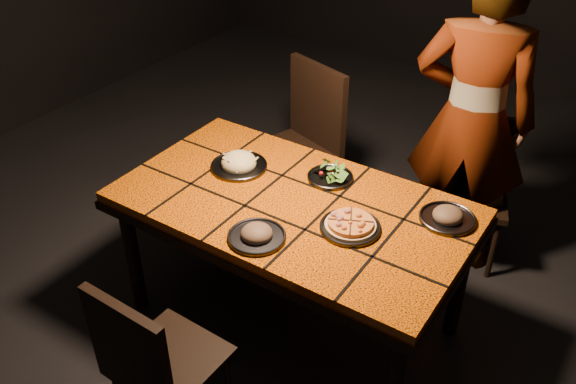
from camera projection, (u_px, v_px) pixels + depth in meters
The scene contains 11 objects.
room_shell at pixel (294, 42), 2.35m from camera, with size 6.04×7.04×3.08m.
dining_table at pixel (293, 215), 2.81m from camera, with size 1.62×0.92×0.75m.
chair_near at pixel (153, 360), 2.34m from camera, with size 0.40×0.40×0.86m.
chair_far_left at pixel (303, 137), 3.62m from camera, with size 0.57×0.57×1.00m.
chair_far_right at pixel (474, 180), 3.41m from camera, with size 0.48×0.48×0.84m.
diner at pixel (472, 120), 3.14m from camera, with size 0.64×0.42×1.76m, color brown.
plate_pizza at pixel (350, 226), 2.59m from camera, with size 0.29×0.29×0.04m.
plate_pasta at pixel (239, 163), 2.99m from camera, with size 0.28×0.28×0.09m.
plate_salad at pixel (330, 174), 2.91m from camera, with size 0.22×0.22×0.07m.
plate_mushroom_a at pixel (257, 234), 2.53m from camera, with size 0.25×0.25×0.08m.
plate_mushroom_b at pixel (448, 216), 2.64m from camera, with size 0.25×0.25×0.08m.
Camera 1 is at (1.23, -1.90, 2.35)m, focal length 38.00 mm.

